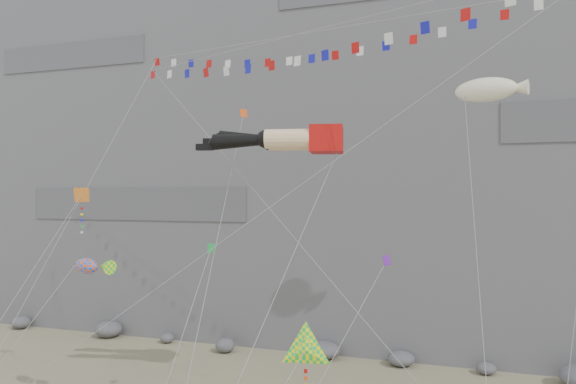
% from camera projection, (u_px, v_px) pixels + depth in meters
% --- Properties ---
extents(cliff, '(80.00, 28.00, 50.00)m').
position_uv_depth(cliff, '(362.00, 77.00, 58.12)').
color(cliff, slate).
rests_on(cliff, ground).
extents(talus_boulders, '(60.00, 3.00, 1.20)m').
position_uv_depth(talus_boulders, '(324.00, 351.00, 43.80)').
color(talus_boulders, '#5E5E62').
rests_on(talus_boulders, ground).
extents(legs_kite, '(8.43, 13.74, 20.19)m').
position_uv_depth(legs_kite, '(286.00, 140.00, 31.54)').
color(legs_kite, '#BC0E0B').
rests_on(legs_kite, ground).
extents(flag_banner_upper, '(31.02, 14.62, 31.01)m').
position_uv_depth(flag_banner_upper, '(323.00, 31.00, 35.18)').
color(flag_banner_upper, '#BC0E0B').
rests_on(flag_banner_upper, ground).
extents(flag_banner_lower, '(26.84, 11.87, 25.01)m').
position_uv_depth(flag_banner_lower, '(311.00, 31.00, 30.20)').
color(flag_banner_lower, '#BC0E0B').
rests_on(flag_banner_lower, ground).
extents(harlequin_kite, '(4.12, 9.41, 15.57)m').
position_uv_depth(harlequin_kite, '(81.00, 196.00, 34.99)').
color(harlequin_kite, red).
rests_on(harlequin_kite, ground).
extents(fish_windsock, '(6.85, 6.14, 11.29)m').
position_uv_depth(fish_windsock, '(86.00, 266.00, 31.44)').
color(fish_windsock, '#FF550D').
rests_on(fish_windsock, ground).
extents(delta_kite, '(3.73, 7.79, 9.57)m').
position_uv_depth(delta_kite, '(305.00, 350.00, 25.14)').
color(delta_kite, '#FFF70D').
rests_on(delta_kite, ground).
extents(blimp_windsock, '(4.58, 12.49, 22.10)m').
position_uv_depth(blimp_windsock, '(485.00, 90.00, 33.42)').
color(blimp_windsock, '#FDF8D0').
rests_on(blimp_windsock, ground).
extents(small_kite_a, '(3.12, 14.65, 22.97)m').
position_uv_depth(small_kite_a, '(243.00, 118.00, 36.30)').
color(small_kite_a, '#FF5315').
rests_on(small_kite_a, ground).
extents(small_kite_b, '(4.87, 8.95, 13.16)m').
position_uv_depth(small_kite_b, '(385.00, 263.00, 29.07)').
color(small_kite_b, '#671BA0').
rests_on(small_kite_b, ground).
extents(small_kite_c, '(0.98, 8.25, 12.52)m').
position_uv_depth(small_kite_c, '(210.00, 252.00, 29.87)').
color(small_kite_c, green).
rests_on(small_kite_c, ground).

